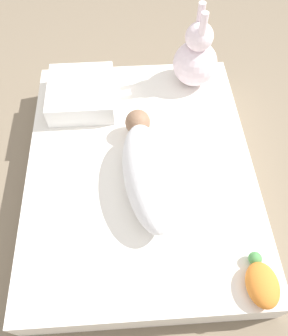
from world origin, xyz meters
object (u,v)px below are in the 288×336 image
Objects in this scene: bunny_plush at (196,59)px; turtle_plush at (262,283)px; swaddled_baby at (147,171)px; pillow at (82,94)px.

turtle_plush is (-1.01, -0.08, -0.10)m from bunny_plush.
bunny_plush reaches higher than swaddled_baby.
swaddled_baby is at bearing 155.01° from bunny_plush.
pillow is (0.46, 0.28, -0.03)m from swaddled_baby.
swaddled_baby is at bearing 39.13° from turtle_plush.
bunny_plush reaches higher than turtle_plush.
turtle_plush is at bearing -144.92° from pillow.
swaddled_baby is 1.50× the size of bunny_plush.
pillow is 1.09m from turtle_plush.
swaddled_baby is 0.56m from turtle_plush.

